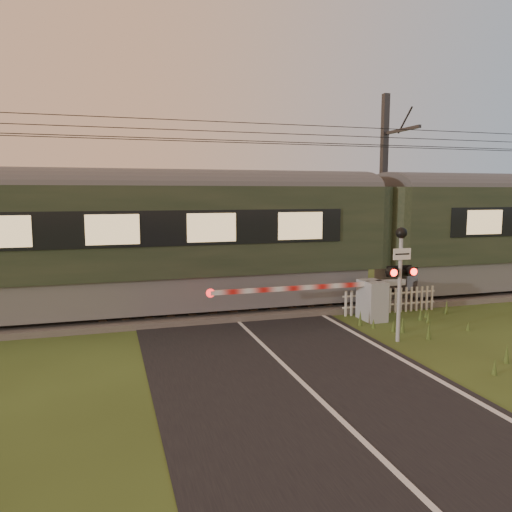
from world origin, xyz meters
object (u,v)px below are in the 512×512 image
object	(u,v)px
picket_fence	(390,300)
train	(373,234)
crossing_signal	(400,264)
catenary_mast	(384,189)
boom_gate	(366,299)

from	to	relation	value
picket_fence	train	bearing A→B (deg)	78.22
picket_fence	crossing_signal	bearing A→B (deg)	-118.10
crossing_signal	catenary_mast	distance (m)	8.10
train	crossing_signal	world-z (taller)	train
train	picket_fence	bearing A→B (deg)	-101.78
crossing_signal	catenary_mast	xyz separation A→B (m)	(3.65, 6.96, 1.98)
picket_fence	boom_gate	bearing A→B (deg)	-153.57
train	boom_gate	size ratio (longest dim) A/B	7.34
crossing_signal	picket_fence	xyz separation A→B (m)	(1.51, 2.83, -1.65)
boom_gate	catenary_mast	world-z (taller)	catenary_mast
train	catenary_mast	xyz separation A→B (m)	(1.74, 2.23, 1.62)
boom_gate	catenary_mast	xyz separation A→B (m)	(3.37, 4.74, 3.36)
picket_fence	catenary_mast	world-z (taller)	catenary_mast
crossing_signal	picket_fence	world-z (taller)	crossing_signal
crossing_signal	catenary_mast	world-z (taller)	catenary_mast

